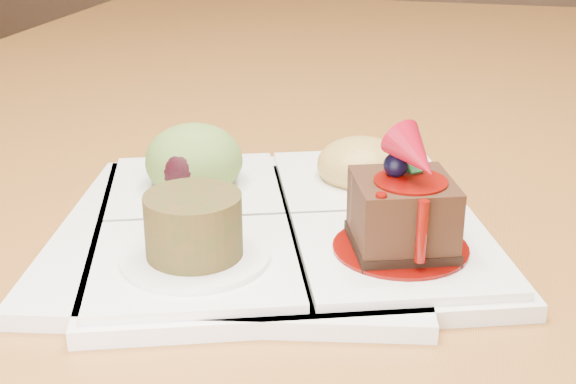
# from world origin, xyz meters

# --- Properties ---
(dining_table) EXTENTS (1.00, 1.80, 0.75)m
(dining_table) POSITION_xyz_m (0.00, 0.00, 0.68)
(dining_table) COLOR olive
(dining_table) RESTS_ON ground
(sampler_plate) EXTENTS (0.37, 0.37, 0.11)m
(sampler_plate) POSITION_xyz_m (0.12, -0.26, 0.77)
(sampler_plate) COLOR white
(sampler_plate) RESTS_ON dining_table
(second_plate) EXTENTS (0.31, 0.31, 0.01)m
(second_plate) POSITION_xyz_m (0.09, -0.28, 0.76)
(second_plate) COLOR white
(second_plate) RESTS_ON dining_table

